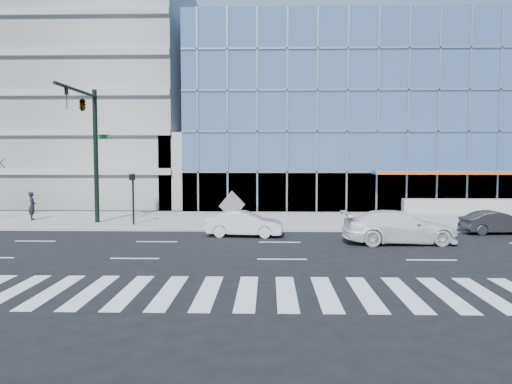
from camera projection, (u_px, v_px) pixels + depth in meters
ground at (280, 242)px, 24.14m from camera, size 160.00×160.00×0.00m
sidewalk at (277, 220)px, 32.12m from camera, size 120.00×8.00×0.15m
theatre_building at (416, 122)px, 49.17m from camera, size 42.00×26.00×15.00m
parking_garage at (75, 98)px, 49.87m from camera, size 24.00×24.00×20.00m
ramp_block at (204, 170)px, 42.03m from camera, size 6.00×8.00×6.00m
tower_backdrop at (111, 50)px, 93.00m from camera, size 14.00×14.00×48.00m
traffic_signal at (86, 121)px, 28.54m from camera, size 1.14×5.74×8.00m
ped_signal_post at (133, 191)px, 29.14m from camera, size 0.30×0.33×3.00m
white_suv at (399, 227)px, 23.83m from camera, size 5.51×2.49×1.57m
white_sedan at (244, 224)px, 25.94m from camera, size 4.07×1.72×1.31m
dark_sedan at (496, 222)px, 26.79m from camera, size 3.81×1.67×1.22m
pedestrian at (32, 206)px, 31.42m from camera, size 0.64×0.77×1.79m
tilted_panel at (232, 205)px, 31.54m from camera, size 1.61×0.99×1.84m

